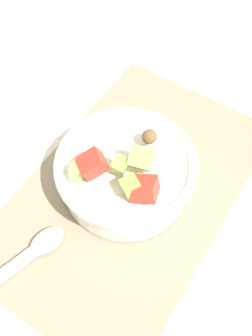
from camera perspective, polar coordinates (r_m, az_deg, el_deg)
ground_plane at (r=0.68m, az=0.52°, el=-3.22°), size 2.40×2.40×0.00m
placemat at (r=0.68m, az=0.52°, el=-3.10°), size 0.50×0.31×0.01m
salad_bowl at (r=0.65m, az=-0.00°, el=-0.49°), size 0.22×0.22×0.11m
serving_spoon at (r=0.64m, az=-14.24°, el=-12.26°), size 0.22×0.09×0.01m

